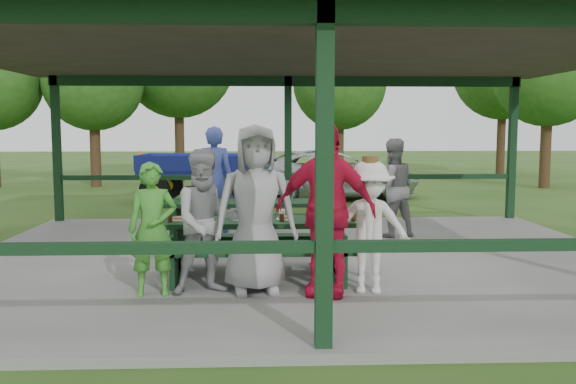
{
  "coord_description": "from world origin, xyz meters",
  "views": [
    {
      "loc": [
        -0.53,
        -9.03,
        2.03
      ],
      "look_at": [
        -0.17,
        -0.3,
        1.11
      ],
      "focal_mm": 38.0,
      "sensor_mm": 36.0,
      "label": 1
    }
  ],
  "objects_px": {
    "spectator_lblue": "(261,191)",
    "contestant_red": "(325,209)",
    "picnic_table_far": "(253,218)",
    "contestant_white_fedora": "(369,227)",
    "spectator_grey": "(392,188)",
    "contestant_grey_left": "(207,222)",
    "pickup_truck": "(332,174)",
    "spectator_blue": "(214,179)",
    "farm_trailer": "(197,177)",
    "contestant_green": "(153,229)",
    "contestant_grey_mid": "(256,209)",
    "picnic_table_near": "(259,241)"
  },
  "relations": [
    {
      "from": "picnic_table_near",
      "to": "contestant_grey_left",
      "type": "xyz_separation_m",
      "value": [
        -0.6,
        -0.78,
        0.38
      ]
    },
    {
      "from": "picnic_table_far",
      "to": "spectator_blue",
      "type": "distance_m",
      "value": 1.7
    },
    {
      "from": "contestant_grey_left",
      "to": "pickup_truck",
      "type": "bearing_deg",
      "value": 58.06
    },
    {
      "from": "contestant_red",
      "to": "contestant_grey_left",
      "type": "bearing_deg",
      "value": -168.14
    },
    {
      "from": "spectator_lblue",
      "to": "contestant_red",
      "type": "bearing_deg",
      "value": 125.35
    },
    {
      "from": "picnic_table_near",
      "to": "picnic_table_far",
      "type": "relative_size",
      "value": 0.87
    },
    {
      "from": "spectator_grey",
      "to": "spectator_blue",
      "type": "bearing_deg",
      "value": -24.85
    },
    {
      "from": "contestant_white_fedora",
      "to": "spectator_lblue",
      "type": "xyz_separation_m",
      "value": [
        -1.28,
        3.81,
        0.04
      ]
    },
    {
      "from": "contestant_grey_left",
      "to": "farm_trailer",
      "type": "relative_size",
      "value": 0.41
    },
    {
      "from": "contestant_white_fedora",
      "to": "spectator_grey",
      "type": "relative_size",
      "value": 0.92
    },
    {
      "from": "picnic_table_far",
      "to": "contestant_grey_left",
      "type": "bearing_deg",
      "value": -99.99
    },
    {
      "from": "picnic_table_near",
      "to": "contestant_green",
      "type": "relative_size",
      "value": 1.57
    },
    {
      "from": "contestant_grey_mid",
      "to": "spectator_blue",
      "type": "height_order",
      "value": "contestant_grey_mid"
    },
    {
      "from": "picnic_table_far",
      "to": "contestant_white_fedora",
      "type": "distance_m",
      "value": 3.17
    },
    {
      "from": "spectator_blue",
      "to": "spectator_grey",
      "type": "xyz_separation_m",
      "value": [
        3.19,
        -0.59,
        -0.11
      ]
    },
    {
      "from": "contestant_green",
      "to": "pickup_truck",
      "type": "relative_size",
      "value": 0.31
    },
    {
      "from": "spectator_grey",
      "to": "spectator_lblue",
      "type": "bearing_deg",
      "value": -17.72
    },
    {
      "from": "pickup_truck",
      "to": "spectator_blue",
      "type": "bearing_deg",
      "value": 141.65
    },
    {
      "from": "contestant_grey_mid",
      "to": "spectator_grey",
      "type": "bearing_deg",
      "value": 49.29
    },
    {
      "from": "contestant_white_fedora",
      "to": "pickup_truck",
      "type": "height_order",
      "value": "contestant_white_fedora"
    },
    {
      "from": "contestant_grey_mid",
      "to": "farm_trailer",
      "type": "xyz_separation_m",
      "value": [
        -1.73,
        9.63,
        -0.38
      ]
    },
    {
      "from": "contestant_grey_left",
      "to": "pickup_truck",
      "type": "height_order",
      "value": "contestant_grey_left"
    },
    {
      "from": "contestant_red",
      "to": "farm_trailer",
      "type": "xyz_separation_m",
      "value": [
        -2.53,
        9.77,
        -0.39
      ]
    },
    {
      "from": "contestant_grey_left",
      "to": "spectator_blue",
      "type": "distance_m",
      "value": 4.23
    },
    {
      "from": "picnic_table_near",
      "to": "contestant_green",
      "type": "height_order",
      "value": "contestant_green"
    },
    {
      "from": "farm_trailer",
      "to": "contestant_white_fedora",
      "type": "bearing_deg",
      "value": -67.71
    },
    {
      "from": "picnic_table_far",
      "to": "contestant_grey_left",
      "type": "xyz_separation_m",
      "value": [
        -0.49,
        -2.78,
        0.37
      ]
    },
    {
      "from": "spectator_lblue",
      "to": "pickup_truck",
      "type": "xyz_separation_m",
      "value": [
        2.03,
        6.59,
        -0.22
      ]
    },
    {
      "from": "contestant_grey_mid",
      "to": "spectator_blue",
      "type": "distance_m",
      "value": 4.29
    },
    {
      "from": "contestant_grey_left",
      "to": "spectator_lblue",
      "type": "bearing_deg",
      "value": 63.1
    },
    {
      "from": "contestant_grey_left",
      "to": "spectator_lblue",
      "type": "relative_size",
      "value": 1.03
    },
    {
      "from": "pickup_truck",
      "to": "picnic_table_far",
      "type": "bearing_deg",
      "value": 150.98
    },
    {
      "from": "picnic_table_far",
      "to": "contestant_green",
      "type": "distance_m",
      "value": 3.06
    },
    {
      "from": "spectator_blue",
      "to": "farm_trailer",
      "type": "height_order",
      "value": "spectator_blue"
    },
    {
      "from": "contestant_green",
      "to": "contestant_grey_left",
      "type": "height_order",
      "value": "contestant_grey_left"
    },
    {
      "from": "spectator_lblue",
      "to": "farm_trailer",
      "type": "height_order",
      "value": "spectator_lblue"
    },
    {
      "from": "contestant_white_fedora",
      "to": "spectator_blue",
      "type": "height_order",
      "value": "spectator_blue"
    },
    {
      "from": "spectator_lblue",
      "to": "contestant_grey_mid",
      "type": "bearing_deg",
      "value": 113.66
    },
    {
      "from": "contestant_grey_mid",
      "to": "spectator_blue",
      "type": "xyz_separation_m",
      "value": [
        -0.81,
        4.21,
        -0.01
      ]
    },
    {
      "from": "picnic_table_far",
      "to": "spectator_blue",
      "type": "xyz_separation_m",
      "value": [
        -0.73,
        1.45,
        0.5
      ]
    },
    {
      "from": "contestant_grey_left",
      "to": "spectator_blue",
      "type": "xyz_separation_m",
      "value": [
        -0.24,
        4.22,
        0.14
      ]
    },
    {
      "from": "contestant_red",
      "to": "spectator_lblue",
      "type": "xyz_separation_m",
      "value": [
        -0.75,
        3.89,
        -0.18
      ]
    },
    {
      "from": "contestant_grey_mid",
      "to": "contestant_red",
      "type": "distance_m",
      "value": 0.81
    },
    {
      "from": "contestant_green",
      "to": "contestant_red",
      "type": "bearing_deg",
      "value": -7.97
    },
    {
      "from": "spectator_blue",
      "to": "farm_trailer",
      "type": "bearing_deg",
      "value": -72.11
    },
    {
      "from": "spectator_grey",
      "to": "farm_trailer",
      "type": "bearing_deg",
      "value": -70.09
    },
    {
      "from": "contestant_green",
      "to": "spectator_blue",
      "type": "height_order",
      "value": "spectator_blue"
    },
    {
      "from": "picnic_table_far",
      "to": "pickup_truck",
      "type": "bearing_deg",
      "value": 74.09
    },
    {
      "from": "spectator_lblue",
      "to": "farm_trailer",
      "type": "distance_m",
      "value": 6.14
    },
    {
      "from": "picnic_table_near",
      "to": "contestant_red",
      "type": "distance_m",
      "value": 1.29
    }
  ]
}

